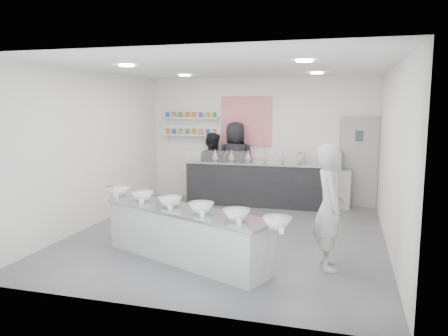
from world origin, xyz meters
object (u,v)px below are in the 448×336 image
Objects in this scene: woman_prep at (329,207)px; prep_counter at (186,235)px; staff_left at (212,167)px; back_bar at (256,184)px; staff_right at (235,162)px; espresso_machine at (330,160)px; espresso_ledge at (323,187)px.

prep_counter is at bearing 85.12° from woman_prep.
prep_counter is 1.62× the size of woman_prep.
prep_counter is 4.24m from staff_left.
staff_right is (-0.57, 0.25, 0.47)m from back_bar.
prep_counter is 2.19m from woman_prep.
prep_counter is 1.50× the size of staff_right.
woman_prep reaches higher than staff_left.
prep_counter is at bearing -115.14° from espresso_machine.
staff_left is (-0.87, 4.13, 0.44)m from prep_counter.
prep_counter is at bearing -95.82° from back_bar.
woman_prep is at bearing 111.84° from staff_right.
prep_counter is 4.18m from staff_right.
espresso_ledge is 0.66m from espresso_machine.
woman_prep is at bearing 30.61° from prep_counter.
staff_right is (-2.10, -0.06, 0.53)m from espresso_ledge.
prep_counter is at bearing -113.64° from espresso_ledge.
espresso_machine is 3.91m from woman_prep.
espresso_machine is at bearing -164.88° from staff_left.
back_bar is 1.24m from staff_left.
prep_counter is 4.68m from espresso_machine.
espresso_ledge is at bearing 180.00° from espresso_machine.
back_bar is 1.56m from espresso_ledge.
espresso_ledge is (1.83, 4.19, 0.05)m from prep_counter.
back_bar is 1.69× the size of staff_right.
espresso_ledge is at bearing 89.35° from prep_counter.
espresso_machine is at bearing 0.00° from espresso_ledge.
staff_left is at bearing 166.61° from back_bar.
back_bar is at bearing 14.17° from woman_prep.
woman_prep is at bearing -85.95° from espresso_ledge.
espresso_ledge is 0.73× the size of staff_left.
espresso_machine is at bearing 9.16° from back_bar.
woman_prep is 4.52m from staff_right.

